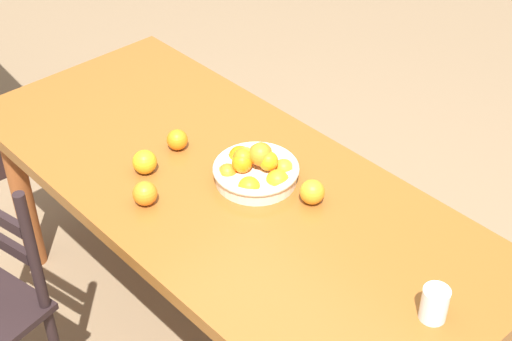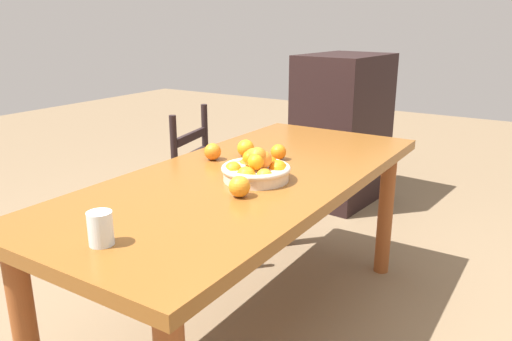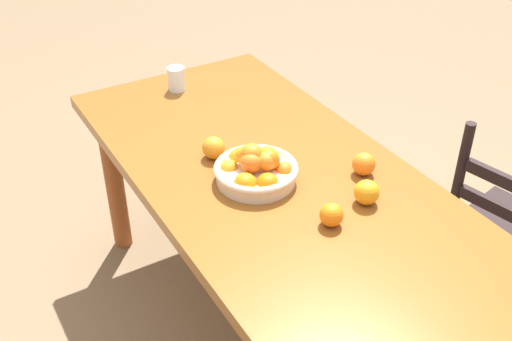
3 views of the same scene
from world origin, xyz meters
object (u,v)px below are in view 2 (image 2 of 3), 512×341
(dining_table, at_px, (249,195))
(orange_loose_3, at_px, (246,148))
(fruit_bowl, at_px, (256,169))
(orange_loose_0, at_px, (213,152))
(drinking_glass, at_px, (101,228))
(orange_loose_1, at_px, (278,152))
(chair_near_window, at_px, (171,190))
(cabinet, at_px, (342,129))
(orange_loose_2, at_px, (240,186))

(dining_table, relative_size, orange_loose_3, 24.31)
(fruit_bowl, xyz_separation_m, orange_loose_0, (0.15, 0.33, -0.01))
(dining_table, bearing_deg, drinking_glass, -178.44)
(orange_loose_0, bearing_deg, orange_loose_3, -35.78)
(orange_loose_1, bearing_deg, chair_near_window, 82.33)
(fruit_bowl, bearing_deg, orange_loose_3, 40.40)
(cabinet, distance_m, orange_loose_1, 1.66)
(fruit_bowl, height_order, orange_loose_1, fruit_bowl)
(cabinet, distance_m, fruit_bowl, 1.98)
(chair_near_window, distance_m, orange_loose_2, 1.14)
(orange_loose_0, height_order, orange_loose_2, orange_loose_2)
(chair_near_window, relative_size, fruit_bowl, 3.28)
(chair_near_window, distance_m, cabinet, 1.56)
(orange_loose_0, bearing_deg, orange_loose_2, -131.95)
(dining_table, height_order, orange_loose_2, orange_loose_2)
(dining_table, bearing_deg, orange_loose_1, 0.47)
(fruit_bowl, height_order, orange_loose_0, fruit_bowl)
(orange_loose_1, height_order, orange_loose_3, orange_loose_3)
(orange_loose_0, bearing_deg, orange_loose_1, -56.95)
(fruit_bowl, distance_m, orange_loose_1, 0.32)
(dining_table, distance_m, orange_loose_1, 0.28)
(cabinet, distance_m, drinking_glass, 2.69)
(cabinet, height_order, orange_loose_0, cabinet)
(orange_loose_0, distance_m, drinking_glass, 0.92)
(cabinet, xyz_separation_m, orange_loose_1, (-1.61, -0.36, 0.23))
(cabinet, xyz_separation_m, orange_loose_2, (-2.11, -0.49, 0.23))
(chair_near_window, bearing_deg, orange_loose_2, 43.97)
(orange_loose_0, height_order, orange_loose_1, orange_loose_0)
(dining_table, xyz_separation_m, orange_loose_0, (0.08, 0.25, 0.13))
(chair_near_window, distance_m, orange_loose_3, 0.72)
(orange_loose_0, height_order, orange_loose_3, orange_loose_3)
(orange_loose_0, relative_size, orange_loose_3, 0.97)
(dining_table, height_order, drinking_glass, drinking_glass)
(fruit_bowl, xyz_separation_m, orange_loose_2, (-0.20, -0.05, -0.01))
(fruit_bowl, bearing_deg, dining_table, 50.83)
(fruit_bowl, bearing_deg, orange_loose_2, -164.94)
(orange_loose_0, bearing_deg, fruit_bowl, -113.84)
(chair_near_window, height_order, fruit_bowl, chair_near_window)
(fruit_bowl, xyz_separation_m, orange_loose_1, (0.31, 0.08, -0.01))
(fruit_bowl, distance_m, orange_loose_0, 0.36)
(chair_near_window, bearing_deg, cabinet, 153.06)
(dining_table, distance_m, orange_loose_0, 0.30)
(chair_near_window, xyz_separation_m, orange_loose_1, (-0.10, -0.76, 0.35))
(orange_loose_2, bearing_deg, orange_loose_1, 14.62)
(cabinet, relative_size, drinking_glass, 11.38)
(orange_loose_2, xyz_separation_m, orange_loose_3, (0.47, 0.29, 0.00))
(orange_loose_2, distance_m, drinking_glass, 0.55)
(orange_loose_3, bearing_deg, dining_table, -143.47)
(fruit_bowl, bearing_deg, orange_loose_0, 66.16)
(orange_loose_0, xyz_separation_m, drinking_glass, (-0.88, -0.27, 0.01))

